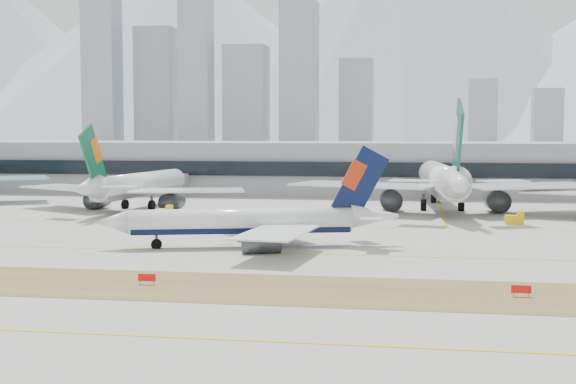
% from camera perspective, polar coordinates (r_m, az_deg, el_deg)
% --- Properties ---
extents(ground, '(3000.00, 3000.00, 0.00)m').
position_cam_1_polar(ground, '(126.24, -0.46, -4.03)').
color(ground, '#A6A39B').
rests_on(ground, ground).
extents(apron_markings, '(360.00, 122.22, 0.06)m').
position_cam_1_polar(apron_markings, '(74.64, -7.65, -10.00)').
color(apron_markings, brown).
rests_on(apron_markings, ground).
extents(taxiing_airliner, '(47.66, 40.64, 16.32)m').
position_cam_1_polar(taxiing_airliner, '(127.41, -2.52, -2.17)').
color(taxiing_airliner, white).
rests_on(taxiing_airliner, ground).
extents(widebody_eva, '(56.38, 55.51, 20.22)m').
position_cam_1_polar(widebody_eva, '(190.97, -10.74, 0.39)').
color(widebody_eva, white).
rests_on(widebody_eva, ground).
extents(widebody_cathay, '(70.49, 69.18, 25.20)m').
position_cam_1_polar(widebody_cathay, '(186.63, 10.98, 0.70)').
color(widebody_cathay, white).
rests_on(widebody_cathay, ground).
extents(terminal, '(280.00, 43.10, 15.00)m').
position_cam_1_polar(terminal, '(239.08, 4.24, 1.76)').
color(terminal, gray).
rests_on(terminal, ground).
extents(hold_sign_left, '(2.20, 0.15, 1.35)m').
position_cam_1_polar(hold_sign_left, '(98.17, -10.01, -6.02)').
color(hold_sign_left, red).
rests_on(hold_sign_left, ground).
extents(hold_sign_right, '(2.20, 0.15, 1.35)m').
position_cam_1_polar(hold_sign_right, '(93.42, 16.25, -6.67)').
color(hold_sign_right, red).
rests_on(hold_sign_right, ground).
extents(gse_c, '(3.55, 2.00, 2.60)m').
position_cam_1_polar(gse_c, '(164.18, 15.84, -1.87)').
color(gse_c, yellow).
rests_on(gse_c, ground).
extents(gse_b, '(3.55, 2.00, 2.60)m').
position_cam_1_polar(gse_b, '(172.99, -8.76, -1.44)').
color(gse_b, yellow).
rests_on(gse_b, ground).
extents(city_skyline, '(342.00, 49.80, 140.00)m').
position_cam_1_polar(city_skyline, '(591.34, -3.18, 7.45)').
color(city_skyline, gray).
rests_on(city_skyline, ground).
extents(mountain_ridge, '(2830.00, 1120.00, 470.00)m').
position_cam_1_polar(mountain_ridge, '(1535.92, 9.91, 10.46)').
color(mountain_ridge, '#9EA8B7').
rests_on(mountain_ridge, ground).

